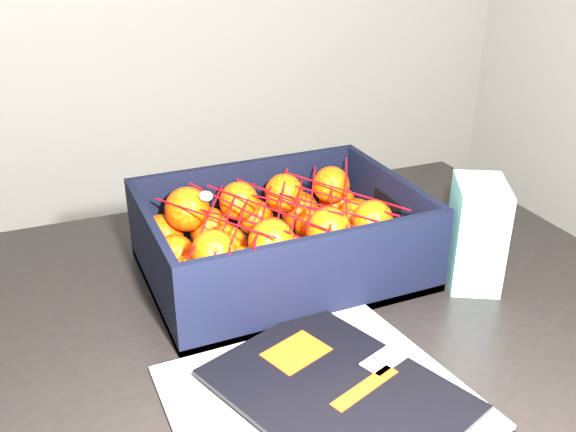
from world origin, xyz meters
name	(u,v)px	position (x,y,z in m)	size (l,w,h in m)	color
table	(253,365)	(0.08, 0.20, 0.65)	(1.22, 0.82, 0.75)	black
magazine_stack	(324,397)	(0.09, -0.01, 0.76)	(0.34, 0.33, 0.02)	#BBBCB7
produce_crate	(280,247)	(0.16, 0.28, 0.79)	(0.41, 0.31, 0.13)	olive
clementine_heap	(281,238)	(0.16, 0.28, 0.81)	(0.39, 0.29, 0.12)	#FF4105
mesh_net	(279,208)	(0.16, 0.28, 0.87)	(0.34, 0.27, 0.09)	red
retail_carton	(476,233)	(0.42, 0.14, 0.83)	(0.07, 0.11, 0.16)	white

